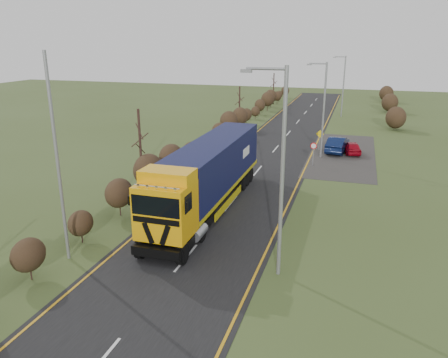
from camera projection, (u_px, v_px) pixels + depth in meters
ground at (212, 227)px, 25.54m from camera, size 160.00×160.00×0.00m
road at (252, 178)px, 34.63m from camera, size 8.00×120.00×0.02m
layby at (342, 154)px, 41.91m from camera, size 6.00×18.00×0.02m
lane_markings at (251, 179)px, 34.35m from camera, size 7.52×116.00×0.01m
hedgerow at (171, 159)px, 33.91m from camera, size 2.24×102.04×6.05m
lorry at (208, 172)px, 27.41m from camera, size 3.07×15.80×4.40m
car_red_hatchback at (352, 148)px, 41.84m from camera, size 2.08×3.66×1.17m
car_blue_sedan at (337, 144)px, 42.38m from camera, size 2.15×4.73×1.50m
streetlight_near at (280, 166)px, 18.89m from camera, size 2.01×0.19×9.48m
streetlight_mid at (323, 106)px, 39.35m from camera, size 1.83×0.18×8.60m
streetlight_far at (343, 84)px, 60.90m from camera, size 1.79×0.18×8.37m
left_pole at (57, 162)px, 20.39m from camera, size 0.16×0.16×10.04m
speed_sign at (313, 150)px, 37.61m from camera, size 0.56×0.10×2.04m
warning_board at (320, 138)px, 42.95m from camera, size 0.77×0.11×2.03m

